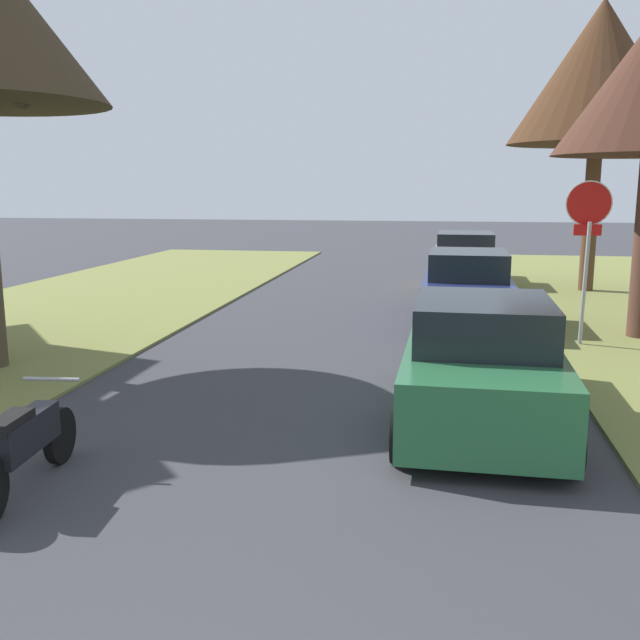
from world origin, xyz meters
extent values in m
cylinder|color=#9EA0A5|center=(4.21, 12.29, 1.17)|extent=(0.07, 0.25, 2.25)
cylinder|color=white|center=(4.21, 12.41, 2.61)|extent=(0.81, 0.11, 0.80)
cylinder|color=red|center=(4.21, 12.41, 2.61)|extent=(0.76, 0.12, 0.76)
cube|color=red|center=(4.21, 12.37, 2.14)|extent=(0.48, 0.06, 0.20)
cylinder|color=#533428|center=(5.02, 13.41, 4.25)|extent=(0.55, 1.13, 1.66)
cylinder|color=#533722|center=(5.65, 19.58, 2.04)|extent=(0.40, 0.40, 3.98)
cone|color=#422918|center=(5.65, 19.58, 5.90)|extent=(4.71, 4.71, 3.73)
cylinder|color=#533722|center=(6.13, 19.96, 4.56)|extent=(0.97, 1.15, 1.19)
cylinder|color=#533722|center=(6.05, 19.79, 4.43)|extent=(0.63, 0.99, 0.93)
cube|color=#28663D|center=(2.15, 7.84, 0.59)|extent=(1.91, 4.43, 0.85)
cube|color=black|center=(2.15, 7.62, 1.29)|extent=(1.64, 2.06, 0.56)
cylinder|color=black|center=(1.32, 9.51, 0.30)|extent=(0.21, 0.60, 0.60)
cylinder|color=black|center=(3.06, 9.47, 0.30)|extent=(0.21, 0.60, 0.60)
cylinder|color=black|center=(1.25, 6.21, 0.30)|extent=(0.21, 0.60, 0.60)
cylinder|color=black|center=(2.99, 6.17, 0.30)|extent=(0.21, 0.60, 0.60)
cube|color=navy|center=(2.21, 14.37, 0.59)|extent=(1.91, 4.43, 0.85)
cube|color=black|center=(2.20, 14.15, 1.29)|extent=(1.64, 2.06, 0.56)
cylinder|color=black|center=(1.37, 16.04, 0.30)|extent=(0.21, 0.60, 0.60)
cylinder|color=black|center=(3.11, 16.01, 0.30)|extent=(0.21, 0.60, 0.60)
cylinder|color=black|center=(1.30, 12.74, 0.30)|extent=(0.21, 0.60, 0.60)
cylinder|color=black|center=(3.04, 12.71, 0.30)|extent=(0.21, 0.60, 0.60)
cube|color=tan|center=(2.34, 20.56, 0.59)|extent=(1.91, 4.43, 0.85)
cube|color=black|center=(2.34, 20.34, 1.29)|extent=(1.64, 2.06, 0.56)
cylinder|color=black|center=(1.51, 22.23, 0.30)|extent=(0.21, 0.60, 0.60)
cylinder|color=black|center=(3.25, 22.19, 0.30)|extent=(0.21, 0.60, 0.60)
cylinder|color=black|center=(1.44, 18.93, 0.30)|extent=(0.21, 0.60, 0.60)
cylinder|color=black|center=(3.18, 18.90, 0.30)|extent=(0.21, 0.60, 0.60)
cylinder|color=black|center=(-2.34, 5.60, 0.30)|extent=(0.15, 0.61, 0.60)
cube|color=black|center=(-2.28, 4.88, 0.58)|extent=(0.33, 1.03, 0.36)
cube|color=black|center=(-2.25, 4.63, 0.78)|extent=(0.27, 0.58, 0.12)
cylinder|color=#9EA0A5|center=(-2.33, 5.50, 0.95)|extent=(0.60, 0.09, 0.04)
camera|label=1|loc=(1.60, -1.04, 2.92)|focal=39.81mm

